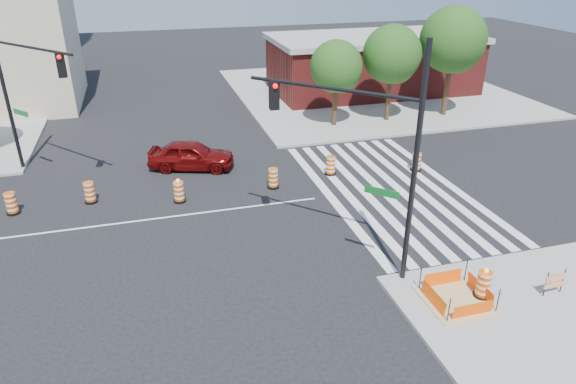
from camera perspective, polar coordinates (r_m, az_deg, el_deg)
ground at (r=23.61m, az=-13.37°, el=-2.76°), size 120.00×120.00×0.00m
sidewalk_ne at (r=44.38m, az=9.13°, el=11.02°), size 22.00×22.00×0.15m
crosswalk_east at (r=26.16m, az=11.19°, el=0.35°), size 6.75×13.50×0.01m
lane_centerline at (r=23.61m, az=-13.37°, el=-2.75°), size 14.00×0.12×0.01m
excavation_pit at (r=18.53m, az=18.19°, el=-11.17°), size 2.20×2.20×0.90m
brick_storefront at (r=43.89m, az=9.34°, el=13.85°), size 16.50×8.50×4.60m
red_coupe at (r=28.29m, az=-10.69°, el=4.05°), size 4.91×3.16×1.56m
signal_pole_se at (r=17.46m, az=8.66°, el=5.95°), size 4.52×4.66×8.39m
signal_pole_nw at (r=28.48m, az=-27.62°, el=11.22°), size 4.22×5.13×8.59m
pit_drum at (r=18.75m, az=20.89°, el=-9.65°), size 0.58×0.58×1.15m
barricade at (r=19.86m, az=27.52°, el=-8.78°), size 0.80×0.07×0.94m
tree_north_c at (r=34.08m, az=5.42°, el=13.41°), size 3.40×3.38×5.74m
tree_north_d at (r=35.61m, az=11.49°, el=14.44°), size 3.85×3.85×6.54m
tree_north_e at (r=37.74m, az=17.85°, el=15.44°), size 4.45×4.45×7.57m
median_drum_1 at (r=26.24m, az=-28.37°, el=-1.18°), size 0.60×0.60×1.02m
median_drum_2 at (r=25.87m, az=-21.16°, el=-0.10°), size 0.60×0.60×1.02m
median_drum_3 at (r=24.72m, az=-12.02°, el=-0.02°), size 0.60×0.60×1.18m
median_drum_4 at (r=25.62m, az=-1.66°, el=1.47°), size 0.60×0.60×1.02m
median_drum_5 at (r=27.24m, az=4.75°, el=2.89°), size 0.60×0.60×1.02m
median_drum_6 at (r=28.48m, az=14.06°, el=3.22°), size 0.60×0.60×1.02m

